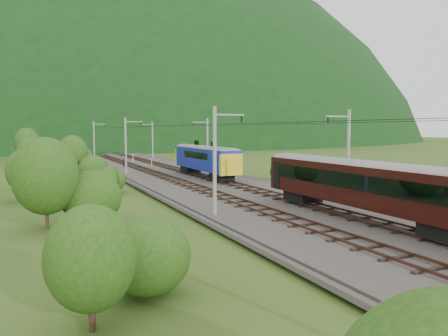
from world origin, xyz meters
name	(u,v)px	position (x,y,z in m)	size (l,w,h in m)	color
ground	(286,212)	(0.00, 0.00, 0.00)	(600.00, 600.00, 0.00)	#344E18
railbed	(232,193)	(0.00, 10.00, 0.15)	(14.00, 220.00, 0.30)	#38332D
track_left	(211,193)	(-2.40, 10.00, 0.37)	(2.40, 220.00, 0.27)	brown
track_right	(253,190)	(2.40, 10.00, 0.37)	(2.40, 220.00, 0.27)	brown
catenary_left	(126,145)	(-6.12, 32.00, 4.50)	(2.54, 192.28, 8.00)	gray
catenary_right	(207,143)	(6.12, 32.00, 4.50)	(2.54, 192.28, 8.00)	gray
overhead_wires	(233,125)	(0.00, 10.00, 7.10)	(4.83, 198.00, 0.03)	black
mountain_main	(61,140)	(0.00, 260.00, 0.00)	(504.00, 360.00, 244.00)	black
hazard_post_near	(133,158)	(-0.22, 54.68, 1.10)	(0.17, 0.17, 1.60)	red
hazard_post_far	(152,162)	(0.60, 43.88, 0.96)	(0.14, 0.14, 1.33)	red
signal	(123,161)	(-4.38, 43.13, 1.40)	(0.21, 0.21, 1.88)	black
vegetation_left	(65,165)	(-14.85, 24.29, 2.51)	(13.34, 144.60, 6.97)	#1F4412
vegetation_right	(386,192)	(10.82, 0.20, 0.96)	(4.66, 91.63, 2.09)	#1F4412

